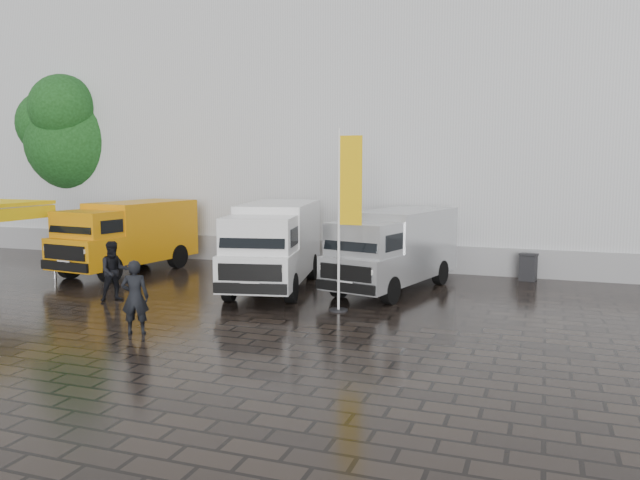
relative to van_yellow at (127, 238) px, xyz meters
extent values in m
plane|color=black|center=(7.80, -4.11, -1.28)|extent=(120.00, 120.00, 0.00)
cube|color=silver|center=(9.80, 11.89, 4.72)|extent=(44.00, 16.00, 12.00)
cube|color=gray|center=(9.80, 3.84, -0.78)|extent=(44.00, 0.15, 1.00)
cylinder|color=silver|center=(-1.65, -1.83, -0.01)|extent=(0.10, 0.10, 2.55)
cylinder|color=black|center=(9.13, -3.14, -1.26)|extent=(0.50, 0.50, 0.04)
cylinder|color=white|center=(9.13, -3.14, 1.15)|extent=(0.07, 0.07, 4.85)
cube|color=yellow|center=(9.46, -3.14, 2.21)|extent=(0.60, 0.03, 2.33)
cylinder|color=black|center=(-6.15, 4.75, 0.79)|extent=(0.58, 0.58, 4.13)
sphere|color=#133811|center=(-6.15, 4.75, 3.68)|extent=(4.55, 4.55, 4.55)
sphere|color=#133811|center=(-6.75, 5.65, 5.54)|extent=(2.68, 2.68, 2.68)
cube|color=black|center=(13.81, 3.30, -0.82)|extent=(0.64, 0.64, 0.93)
imported|color=black|center=(5.42, -6.93, -0.41)|extent=(0.74, 0.63, 1.73)
imported|color=black|center=(2.66, -4.13, -0.41)|extent=(1.05, 1.07, 1.73)
camera|label=1|loc=(14.23, -18.77, 2.60)|focal=35.00mm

